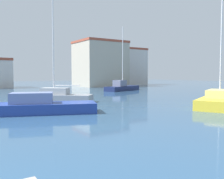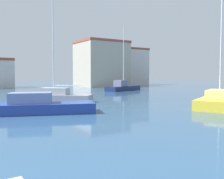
% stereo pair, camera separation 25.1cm
% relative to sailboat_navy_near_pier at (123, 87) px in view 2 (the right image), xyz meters
% --- Properties ---
extents(water, '(160.00, 160.00, 0.00)m').
position_rel_sailboat_navy_near_pier_xyz_m(water, '(-11.38, -9.98, -0.60)').
color(water, '#2D5175').
rests_on(water, ground).
extents(sailboat_navy_near_pier, '(8.20, 4.99, 10.83)m').
position_rel_sailboat_navy_near_pier_xyz_m(sailboat_navy_near_pier, '(0.00, 0.00, 0.00)').
color(sailboat_navy_near_pier, '#19234C').
rests_on(sailboat_navy_near_pier, water).
extents(motorboat_blue_behind_lamppost, '(8.69, 5.23, 1.48)m').
position_rel_sailboat_navy_near_pier_xyz_m(motorboat_blue_behind_lamppost, '(-19.70, -17.19, -0.09)').
color(motorboat_blue_behind_lamppost, '#233D93').
rests_on(motorboat_blue_behind_lamppost, water).
extents(sailboat_grey_outer_mooring, '(7.16, 6.66, 11.69)m').
position_rel_sailboat_navy_near_pier_xyz_m(sailboat_grey_outer_mooring, '(-15.93, -10.70, -0.05)').
color(sailboat_grey_outer_mooring, gray).
rests_on(sailboat_grey_outer_mooring, water).
extents(sailboat_yellow_distant_north, '(8.97, 6.13, 14.12)m').
position_rel_sailboat_navy_near_pier_xyz_m(sailboat_yellow_distant_north, '(-5.06, -21.76, -0.03)').
color(sailboat_yellow_distant_north, gold).
rests_on(sailboat_yellow_distant_north, water).
extents(waterfront_apartments, '(10.51, 9.22, 10.37)m').
position_rel_sailboat_navy_near_pier_xyz_m(waterfront_apartments, '(4.81, 15.59, 4.59)').
color(waterfront_apartments, '#B2A893').
rests_on(waterfront_apartments, ground).
extents(yacht_club, '(10.79, 5.82, 9.61)m').
position_rel_sailboat_navy_near_pier_xyz_m(yacht_club, '(14.25, 18.61, 4.22)').
color(yacht_club, beige).
rests_on(yacht_club, ground).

